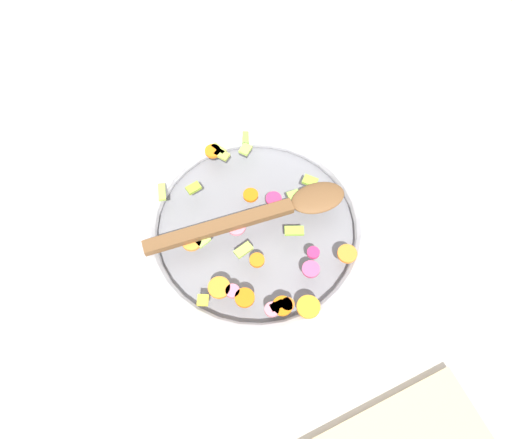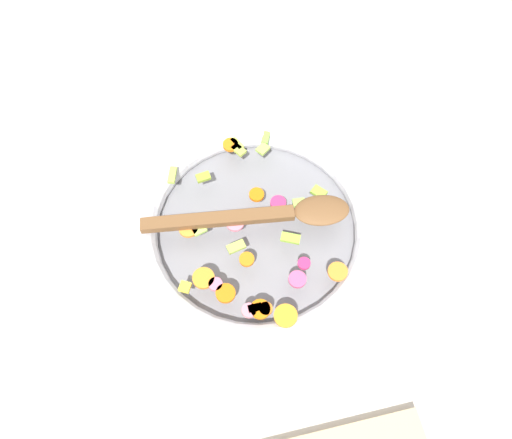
# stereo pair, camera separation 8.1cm
# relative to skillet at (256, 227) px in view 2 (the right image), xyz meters

# --- Properties ---
(ground_plane) EXTENTS (4.00, 4.00, 0.00)m
(ground_plane) POSITION_rel_skillet_xyz_m (0.00, 0.00, -0.02)
(ground_plane) COLOR beige
(skillet) EXTENTS (0.43, 0.43, 0.05)m
(skillet) POSITION_rel_skillet_xyz_m (0.00, 0.00, 0.00)
(skillet) COLOR slate
(skillet) RESTS_ON ground_plane
(chopped_vegetables) EXTENTS (0.27, 0.36, 0.01)m
(chopped_vegetables) POSITION_rel_skillet_xyz_m (0.02, 0.04, 0.03)
(chopped_vegetables) COLOR orange
(chopped_vegetables) RESTS_ON skillet
(wooden_spoon) EXTENTS (0.34, 0.08, 0.01)m
(wooden_spoon) POSITION_rel_skillet_xyz_m (-0.02, 0.00, 0.04)
(wooden_spoon) COLOR brown
(wooden_spoon) RESTS_ON chopped_vegetables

